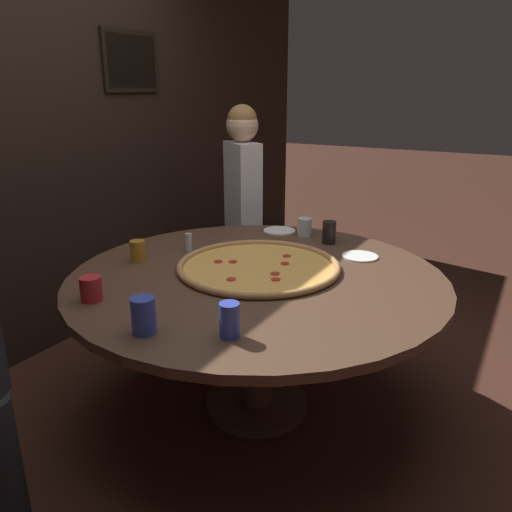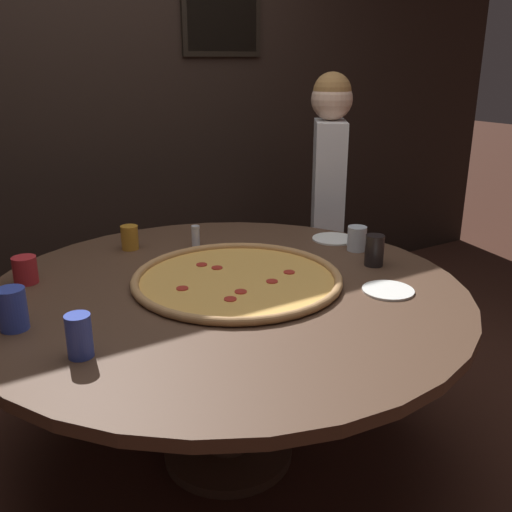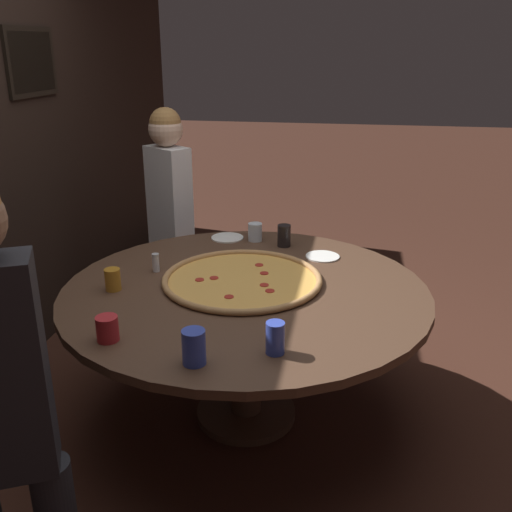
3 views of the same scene
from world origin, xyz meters
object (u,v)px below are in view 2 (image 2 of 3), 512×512
object	(u,v)px
drink_cup_centre_back	(130,238)
white_plate_far_back	(388,290)
drink_cup_near_right	(25,270)
condiment_shaker	(196,236)
diner_far_left	(328,192)
dining_table	(226,315)
drink_cup_front_edge	(79,336)
giant_pizza	(237,278)
white_plate_near_front	(333,239)
drink_cup_near_left	(357,239)
drink_cup_by_shaker	(374,250)
drink_cup_far_right	(13,309)

from	to	relation	value
drink_cup_centre_back	white_plate_far_back	world-z (taller)	drink_cup_centre_back
drink_cup_near_right	condiment_shaker	bearing A→B (deg)	4.55
drink_cup_near_right	diner_far_left	xyz separation A→B (m)	(1.67, 0.29, 0.05)
white_plate_far_back	condiment_shaker	bearing A→B (deg)	113.33
dining_table	white_plate_far_back	distance (m)	0.61
drink_cup_front_edge	drink_cup_centre_back	distance (m)	0.97
giant_pizza	diner_far_left	xyz separation A→B (m)	(0.99, 0.69, 0.08)
white_plate_far_back	white_plate_near_front	distance (m)	0.64
white_plate_far_back	diner_far_left	xyz separation A→B (m)	(0.57, 1.07, 0.09)
drink_cup_near_left	white_plate_near_front	bearing A→B (deg)	85.97
dining_table	white_plate_far_back	bearing A→B (deg)	-35.22
drink_cup_near_left	white_plate_near_front	xyz separation A→B (m)	(0.01, 0.17, -0.05)
dining_table	giant_pizza	distance (m)	0.14
drink_cup_front_edge	drink_cup_near_right	world-z (taller)	drink_cup_front_edge
drink_cup_by_shaker	dining_table	bearing A→B (deg)	170.37
giant_pizza	drink_cup_by_shaker	world-z (taller)	drink_cup_by_shaker
drink_cup_centre_back	drink_cup_near_right	bearing A→B (deg)	-159.08
drink_cup_front_edge	drink_cup_far_right	size ratio (longest dim) A/B	0.95
giant_pizza	drink_cup_near_right	xyz separation A→B (m)	(-0.68, 0.41, 0.04)
drink_cup_far_right	drink_cup_by_shaker	xyz separation A→B (m)	(1.36, -0.16, -0.00)
white_plate_near_front	giant_pizza	bearing A→B (deg)	-161.10
giant_pizza	drink_cup_by_shaker	distance (m)	0.58
dining_table	giant_pizza	bearing A→B (deg)	23.02
drink_cup_near_left	drink_cup_far_right	bearing A→B (deg)	-178.99
white_plate_near_front	condiment_shaker	world-z (taller)	condiment_shaker
drink_cup_centre_back	drink_cup_front_edge	bearing A→B (deg)	-118.24
drink_cup_by_shaker	drink_cup_far_right	bearing A→B (deg)	173.34
drink_cup_near_left	drink_cup_by_shaker	xyz separation A→B (m)	(-0.07, -0.18, 0.01)
drink_cup_near_right	diner_far_left	bearing A→B (deg)	9.71
drink_cup_front_edge	drink_cup_near_right	size ratio (longest dim) A/B	1.25
white_plate_far_back	white_plate_near_front	bearing A→B (deg)	68.92
giant_pizza	drink_cup_near_right	distance (m)	0.79
white_plate_near_front	drink_cup_centre_back	bearing A→B (deg)	156.64
drink_cup_near_right	drink_cup_far_right	bearing A→B (deg)	-105.82
drink_cup_near_left	drink_cup_front_edge	bearing A→B (deg)	-166.63
drink_cup_near_left	diner_far_left	bearing A→B (deg)	61.30
dining_table	diner_far_left	xyz separation A→B (m)	(1.06, 0.72, 0.21)
drink_cup_front_edge	drink_cup_by_shaker	xyz separation A→B (m)	(1.23, 0.12, -0.00)
drink_cup_centre_back	dining_table	bearing A→B (deg)	-77.38
dining_table	diner_far_left	size ratio (longest dim) A/B	1.21
giant_pizza	white_plate_near_front	xyz separation A→B (m)	(0.65, 0.22, -0.01)
dining_table	diner_far_left	world-z (taller)	diner_far_left
drink_cup_near_left	white_plate_near_front	size ratio (longest dim) A/B	0.55
drink_cup_front_edge	white_plate_far_back	size ratio (longest dim) A/B	0.68
drink_cup_near_right	condiment_shaker	world-z (taller)	drink_cup_near_right
dining_table	drink_cup_by_shaker	distance (m)	0.67
giant_pizza	diner_far_left	size ratio (longest dim) A/B	0.54
drink_cup_far_right	drink_cup_by_shaker	distance (m)	1.36
white_plate_near_front	white_plate_far_back	bearing A→B (deg)	-111.08
drink_cup_by_shaker	diner_far_left	size ratio (longest dim) A/B	0.09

